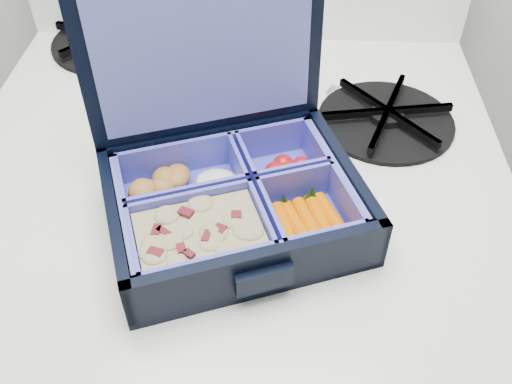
# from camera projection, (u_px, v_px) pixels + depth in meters

# --- Properties ---
(stove) EXTENTS (0.63, 0.63, 0.95)m
(stove) POSITION_uv_depth(u_px,v_px,m) (240.00, 354.00, 1.00)
(stove) COLOR white
(stove) RESTS_ON floor
(bento_box) EXTENTS (0.29, 0.26, 0.06)m
(bento_box) POSITION_uv_depth(u_px,v_px,m) (234.00, 204.00, 0.56)
(bento_box) COLOR black
(bento_box) RESTS_ON stove
(burner_grate) EXTENTS (0.19, 0.19, 0.02)m
(burner_grate) POSITION_uv_depth(u_px,v_px,m) (387.00, 115.00, 0.70)
(burner_grate) COLOR black
(burner_grate) RESTS_ON stove
(burner_grate_rear) EXTENTS (0.21, 0.21, 0.02)m
(burner_grate_rear) POSITION_uv_depth(u_px,v_px,m) (114.00, 37.00, 0.83)
(burner_grate_rear) COLOR black
(burner_grate_rear) RESTS_ON stove
(fork) EXTENTS (0.09, 0.16, 0.01)m
(fork) POSITION_uv_depth(u_px,v_px,m) (309.00, 128.00, 0.69)
(fork) COLOR #A1A4B8
(fork) RESTS_ON stove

